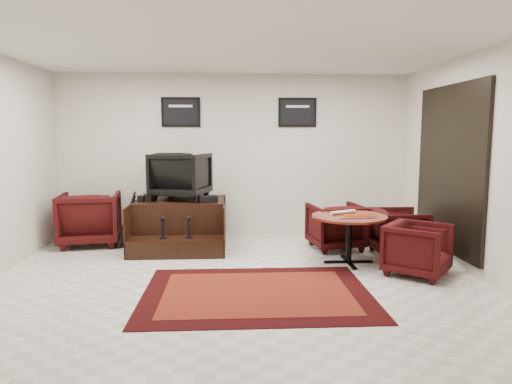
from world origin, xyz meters
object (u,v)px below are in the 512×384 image
(meeting_table, at_px, (349,222))
(table_chair_window, at_px, (398,230))
(armchair_side, at_px, (90,216))
(table_chair_back, at_px, (336,224))
(shine_podium, at_px, (181,225))
(table_chair_corner, at_px, (418,247))
(shine_chair, at_px, (181,173))

(meeting_table, relative_size, table_chair_window, 1.36)
(armchair_side, relative_size, table_chair_back, 1.20)
(shine_podium, xyz_separation_m, table_chair_back, (2.43, -0.32, 0.05))
(armchair_side, xyz_separation_m, table_chair_corner, (4.63, -1.88, -0.10))
(shine_podium, bearing_deg, table_chair_corner, -28.64)
(table_chair_back, xyz_separation_m, table_chair_corner, (0.73, -1.40, -0.03))
(table_chair_window, height_order, table_chair_corner, table_chair_window)
(shine_podium, relative_size, armchair_side, 1.57)
(meeting_table, distance_m, table_chair_corner, 0.96)
(table_chair_corner, bearing_deg, meeting_table, 89.81)
(armchair_side, distance_m, table_chair_corner, 4.99)
(table_chair_back, bearing_deg, shine_chair, -19.80)
(shine_podium, bearing_deg, armchair_side, 174.04)
(shine_chair, bearing_deg, armchair_side, 16.08)
(table_chair_corner, bearing_deg, table_chair_back, 66.20)
(shine_podium, height_order, table_chair_back, table_chair_back)
(meeting_table, bearing_deg, table_chair_corner, -38.89)
(armchair_side, xyz_separation_m, table_chair_back, (3.90, -0.47, -0.08))
(shine_podium, distance_m, meeting_table, 2.69)
(table_chair_window, bearing_deg, meeting_table, 115.48)
(armchair_side, relative_size, table_chair_corner, 1.28)
(armchair_side, distance_m, meeting_table, 4.10)
(shine_chair, bearing_deg, meeting_table, 168.50)
(shine_chair, distance_m, table_chair_back, 2.59)
(table_chair_window, bearing_deg, shine_podium, 77.35)
(shine_podium, distance_m, table_chair_corner, 3.60)
(meeting_table, height_order, table_chair_window, table_chair_window)
(shine_chair, height_order, armchair_side, shine_chair)
(armchair_side, bearing_deg, shine_podium, 165.24)
(shine_chair, relative_size, table_chair_corner, 1.14)
(armchair_side, distance_m, table_chair_window, 4.83)
(table_chair_corner, bearing_deg, armchair_side, 106.61)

